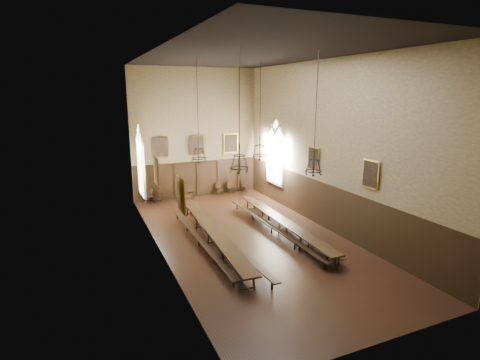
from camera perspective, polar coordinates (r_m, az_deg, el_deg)
floor at (r=19.39m, az=1.47°, el=-8.94°), size 9.00×18.00×0.02m
ceiling at (r=18.05m, az=1.64°, el=18.64°), size 9.00×18.00×0.02m
wall_back at (r=26.56m, az=-6.76°, el=7.05°), size 9.00×0.02×9.00m
wall_front at (r=10.89m, az=22.05°, el=-2.66°), size 9.00×0.02×9.00m
wall_left at (r=16.80m, az=-12.55°, el=3.30°), size 0.02×18.00×9.00m
wall_right at (r=20.49m, az=13.10°, el=5.00°), size 0.02×18.00×9.00m
wainscot_panelling at (r=18.96m, az=1.49°, el=-5.41°), size 9.00×18.00×2.50m
table_left at (r=18.57m, az=-4.15°, el=-8.61°), size 1.39×10.55×0.82m
table_right at (r=20.02m, az=6.54°, el=-7.12°), size 1.01×9.66×0.75m
bench_left_outer at (r=18.51m, az=-6.27°, el=-9.20°), size 0.28×9.41×0.42m
bench_left_inner at (r=18.60m, az=-2.75°, el=-8.92°), size 0.71×10.49×0.47m
bench_right_inner at (r=20.03m, az=4.84°, el=-7.35°), size 0.41×9.92×0.45m
bench_right_outer at (r=20.50m, az=7.76°, el=-6.97°), size 0.83×9.52×0.43m
chair_0 at (r=26.12m, az=-13.43°, el=-2.71°), size 0.51×0.51×1.01m
chair_1 at (r=26.29m, az=-11.62°, el=-2.59°), size 0.42×0.42×0.90m
chair_3 at (r=26.66m, az=-7.45°, el=-2.21°), size 0.41×0.41×0.89m
chair_5 at (r=27.35m, az=-3.15°, el=-1.68°), size 0.44×0.44×0.96m
chair_6 at (r=27.69m, az=-1.43°, el=-1.51°), size 0.48×0.48×0.91m
chair_7 at (r=28.10m, az=0.68°, el=-1.25°), size 0.54×0.55×0.97m
chandelier_back_left at (r=19.42m, az=-6.31°, el=4.44°), size 0.77×0.77×5.15m
chandelier_back_right at (r=21.21m, az=3.03°, el=4.71°), size 0.87×0.87×5.32m
chandelier_front_left at (r=14.73m, az=-0.11°, el=3.23°), size 0.76×0.76×4.75m
chandelier_front_right at (r=17.03m, az=11.16°, el=2.71°), size 0.76×0.76×5.28m
portrait_back_0 at (r=25.90m, az=-12.16°, el=4.91°), size 1.10×0.12×1.40m
portrait_back_1 at (r=26.53m, az=-6.63°, el=5.30°), size 1.10×0.12×1.40m
portrait_back_2 at (r=27.39m, az=-1.40°, el=5.63°), size 1.10×0.12×1.40m
portrait_left_0 at (r=17.94m, az=-12.64°, el=1.31°), size 0.12×1.00×1.30m
portrait_left_1 at (r=13.66m, az=-8.98°, el=-2.23°), size 0.12×1.00×1.30m
portrait_right_0 at (r=21.33m, az=11.12°, el=3.24°), size 0.12×1.00×1.30m
portrait_right_1 at (r=17.89m, az=19.27°, el=0.85°), size 0.12×1.00×1.30m
window_right at (r=25.19m, az=5.39°, el=4.23°), size 0.20×2.20×4.60m
window_left at (r=22.35m, az=-14.97°, el=2.70°), size 0.20×2.20×4.60m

